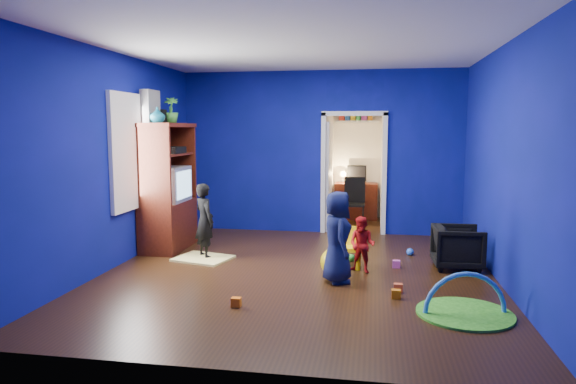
% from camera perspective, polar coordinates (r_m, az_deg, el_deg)
% --- Properties ---
extents(floor, '(5.00, 5.50, 0.01)m').
position_cam_1_polar(floor, '(6.77, 1.03, -9.05)').
color(floor, black).
rests_on(floor, ground).
extents(ceiling, '(5.00, 5.50, 0.01)m').
position_cam_1_polar(ceiling, '(6.58, 1.09, 16.00)').
color(ceiling, white).
rests_on(ceiling, wall_back).
extents(wall_back, '(5.00, 0.02, 2.90)m').
position_cam_1_polar(wall_back, '(9.24, 3.60, 4.40)').
color(wall_back, navy).
rests_on(wall_back, floor).
extents(wall_front, '(5.00, 0.02, 2.90)m').
position_cam_1_polar(wall_front, '(3.83, -5.06, 0.60)').
color(wall_front, navy).
rests_on(wall_front, floor).
extents(wall_left, '(0.02, 5.50, 2.90)m').
position_cam_1_polar(wall_left, '(7.31, -18.73, 3.34)').
color(wall_left, navy).
rests_on(wall_left, floor).
extents(wall_right, '(0.02, 5.50, 2.90)m').
position_cam_1_polar(wall_right, '(6.62, 23.01, 2.80)').
color(wall_right, navy).
rests_on(wall_right, floor).
extents(alcove, '(1.00, 1.75, 2.50)m').
position_cam_1_polar(alcove, '(10.08, 7.51, 3.43)').
color(alcove, silver).
rests_on(alcove, floor).
extents(armchair, '(0.66, 0.64, 0.58)m').
position_cam_1_polar(armchair, '(7.32, 18.34, -5.83)').
color(armchair, black).
rests_on(armchair, floor).
extents(child_black, '(0.47, 0.47, 1.09)m').
position_cam_1_polar(child_black, '(7.55, -9.25, -3.18)').
color(child_black, black).
rests_on(child_black, floor).
extents(child_navy, '(0.49, 0.62, 1.13)m').
position_cam_1_polar(child_navy, '(6.31, 5.50, -5.00)').
color(child_navy, '#0E1135').
rests_on(child_navy, floor).
extents(toddler_red, '(0.44, 0.39, 0.74)m').
position_cam_1_polar(toddler_red, '(6.80, 8.23, -5.82)').
color(toddler_red, red).
rests_on(toddler_red, floor).
extents(vase, '(0.29, 0.29, 0.23)m').
position_cam_1_polar(vase, '(7.86, -14.32, 8.28)').
color(vase, '#0B515E').
rests_on(vase, tv_armoire).
extents(potted_plant, '(0.29, 0.29, 0.41)m').
position_cam_1_polar(potted_plant, '(8.35, -12.88, 8.86)').
color(potted_plant, '#34812E').
rests_on(potted_plant, tv_armoire).
extents(tv_armoire, '(0.58, 1.14, 1.96)m').
position_cam_1_polar(tv_armoire, '(8.19, -13.24, 0.58)').
color(tv_armoire, '#3B1209').
rests_on(tv_armoire, floor).
extents(crt_tv, '(0.46, 0.70, 0.54)m').
position_cam_1_polar(crt_tv, '(8.17, -12.99, 0.85)').
color(crt_tv, silver).
rests_on(crt_tv, tv_armoire).
extents(yellow_blanket, '(0.88, 0.77, 0.03)m').
position_cam_1_polar(yellow_blanket, '(7.57, -9.42, -7.28)').
color(yellow_blanket, '#F2E07A').
rests_on(yellow_blanket, floor).
extents(hopper_ball, '(0.36, 0.36, 0.36)m').
position_cam_1_polar(hopper_ball, '(6.64, 5.19, -7.76)').
color(hopper_ball, yellow).
rests_on(hopper_ball, floor).
extents(kid_chair, '(0.32, 0.32, 0.50)m').
position_cam_1_polar(kid_chair, '(7.03, 7.02, -6.39)').
color(kid_chair, yellow).
rests_on(kid_chair, floor).
extents(play_mat, '(0.97, 0.97, 0.03)m').
position_cam_1_polar(play_mat, '(5.65, 19.04, -12.63)').
color(play_mat, green).
rests_on(play_mat, floor).
extents(toy_arch, '(0.86, 0.21, 0.86)m').
position_cam_1_polar(toy_arch, '(5.64, 19.04, -12.56)').
color(toy_arch, '#3F8CD8').
rests_on(toy_arch, floor).
extents(window_left, '(0.03, 0.95, 1.55)m').
position_cam_1_polar(window_left, '(7.61, -17.41, 4.27)').
color(window_left, white).
rests_on(window_left, wall_left).
extents(curtain, '(0.14, 0.42, 2.40)m').
position_cam_1_polar(curtain, '(8.08, -14.84, 2.37)').
color(curtain, slate).
rests_on(curtain, floor).
extents(doorway, '(1.16, 0.10, 2.10)m').
position_cam_1_polar(doorway, '(9.22, 7.29, 1.86)').
color(doorway, white).
rests_on(doorway, floor).
extents(study_desk, '(0.88, 0.44, 0.75)m').
position_cam_1_polar(study_desk, '(10.80, 7.56, -0.99)').
color(study_desk, '#3D140A').
rests_on(study_desk, floor).
extents(desk_monitor, '(0.40, 0.05, 0.32)m').
position_cam_1_polar(desk_monitor, '(10.85, 7.64, 2.10)').
color(desk_monitor, black).
rests_on(desk_monitor, study_desk).
extents(desk_lamp, '(0.14, 0.14, 0.14)m').
position_cam_1_polar(desk_lamp, '(10.81, 6.14, 2.00)').
color(desk_lamp, '#FFD88C').
rests_on(desk_lamp, study_desk).
extents(folding_chair, '(0.40, 0.40, 0.92)m').
position_cam_1_polar(folding_chair, '(9.84, 7.37, -1.28)').
color(folding_chair, black).
rests_on(folding_chair, floor).
extents(book_shelf, '(0.88, 0.24, 0.04)m').
position_cam_1_polar(book_shelf, '(10.81, 7.73, 7.76)').
color(book_shelf, white).
rests_on(book_shelf, study_desk).
extents(toy_0, '(0.10, 0.08, 0.10)m').
position_cam_1_polar(toy_0, '(6.15, 12.14, -10.38)').
color(toy_0, '#E55426').
rests_on(toy_0, floor).
extents(toy_1, '(0.11, 0.11, 0.11)m').
position_cam_1_polar(toy_1, '(7.91, 13.41, -6.46)').
color(toy_1, blue).
rests_on(toy_1, floor).
extents(toy_2, '(0.10, 0.08, 0.10)m').
position_cam_1_polar(toy_2, '(5.58, -5.78, -12.09)').
color(toy_2, orange).
rests_on(toy_2, floor).
extents(toy_3, '(0.11, 0.11, 0.11)m').
position_cam_1_polar(toy_3, '(7.40, 7.02, -7.25)').
color(toy_3, green).
rests_on(toy_3, floor).
extents(toy_4, '(0.10, 0.08, 0.10)m').
position_cam_1_polar(toy_4, '(7.18, 11.95, -7.84)').
color(toy_4, '#DC52AE').
rests_on(toy_4, floor).
extents(toy_5, '(0.10, 0.08, 0.10)m').
position_cam_1_polar(toy_5, '(5.93, 11.92, -11.04)').
color(toy_5, orange).
rests_on(toy_5, floor).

